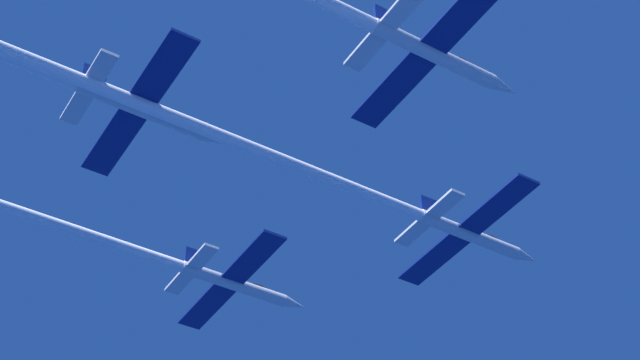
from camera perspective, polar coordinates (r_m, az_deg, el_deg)
The scene contains 2 objects.
jet_lead at distance 78.52m, azimuth -0.83°, elevation 0.61°, with size 16.41×54.76×2.72m.
jet_left_wing at distance 86.08m, azimuth -13.00°, elevation -2.97°, with size 16.41×49.99×2.72m.
Camera 1 is at (51.79, -46.44, -51.34)m, focal length 57.11 mm.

